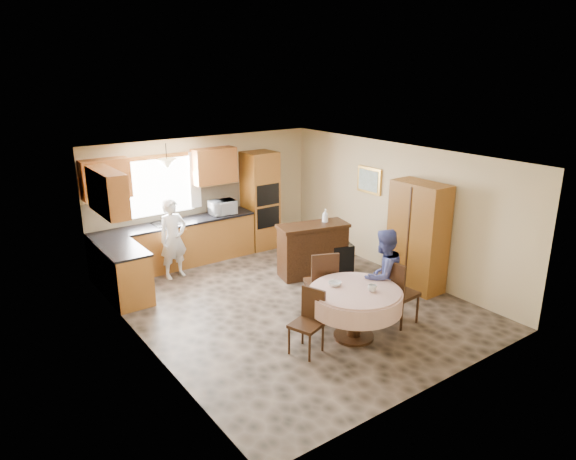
{
  "coord_description": "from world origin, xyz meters",
  "views": [
    {
      "loc": [
        -4.67,
        -6.45,
        3.84
      ],
      "look_at": [
        0.18,
        0.3,
        1.19
      ],
      "focal_mm": 32.0,
      "sensor_mm": 36.0,
      "label": 1
    }
  ],
  "objects_px": {
    "chair_left": "(309,318)",
    "chair_back": "(322,280)",
    "sideboard": "(313,251)",
    "dining_table": "(355,300)",
    "person_sink": "(173,239)",
    "person_dining": "(383,276)",
    "chair_right": "(397,289)",
    "cupboard": "(418,236)",
    "oven_tower": "(260,200)"
  },
  "relations": [
    {
      "from": "oven_tower",
      "to": "chair_right",
      "type": "relative_size",
      "value": 2.01
    },
    {
      "from": "chair_back",
      "to": "oven_tower",
      "type": "bearing_deg",
      "value": -84.22
    },
    {
      "from": "cupboard",
      "to": "chair_right",
      "type": "distance_m",
      "value": 1.58
    },
    {
      "from": "chair_back",
      "to": "dining_table",
      "type": "bearing_deg",
      "value": 105.66
    },
    {
      "from": "person_dining",
      "to": "dining_table",
      "type": "bearing_deg",
      "value": 10.23
    },
    {
      "from": "cupboard",
      "to": "dining_table",
      "type": "relative_size",
      "value": 1.43
    },
    {
      "from": "chair_right",
      "to": "person_sink",
      "type": "xyz_separation_m",
      "value": [
        -2.01,
        3.76,
        0.18
      ]
    },
    {
      "from": "oven_tower",
      "to": "chair_left",
      "type": "bearing_deg",
      "value": -114.1
    },
    {
      "from": "person_dining",
      "to": "cupboard",
      "type": "bearing_deg",
      "value": -160.62
    },
    {
      "from": "sideboard",
      "to": "cupboard",
      "type": "relative_size",
      "value": 0.69
    },
    {
      "from": "person_dining",
      "to": "chair_right",
      "type": "bearing_deg",
      "value": 111.21
    },
    {
      "from": "oven_tower",
      "to": "dining_table",
      "type": "relative_size",
      "value": 1.56
    },
    {
      "from": "cupboard",
      "to": "person_dining",
      "type": "bearing_deg",
      "value": -158.64
    },
    {
      "from": "chair_left",
      "to": "person_sink",
      "type": "bearing_deg",
      "value": 167.71
    },
    {
      "from": "cupboard",
      "to": "chair_back",
      "type": "bearing_deg",
      "value": 175.72
    },
    {
      "from": "dining_table",
      "to": "chair_left",
      "type": "bearing_deg",
      "value": 172.4
    },
    {
      "from": "chair_back",
      "to": "person_dining",
      "type": "xyz_separation_m",
      "value": [
        0.62,
        -0.71,
        0.16
      ]
    },
    {
      "from": "sideboard",
      "to": "chair_back",
      "type": "relative_size",
      "value": 1.24
    },
    {
      "from": "cupboard",
      "to": "person_sink",
      "type": "height_order",
      "value": "cupboard"
    },
    {
      "from": "chair_left",
      "to": "person_dining",
      "type": "relative_size",
      "value": 0.61
    },
    {
      "from": "person_dining",
      "to": "sideboard",
      "type": "bearing_deg",
      "value": -99.54
    },
    {
      "from": "oven_tower",
      "to": "cupboard",
      "type": "relative_size",
      "value": 1.09
    },
    {
      "from": "chair_left",
      "to": "person_dining",
      "type": "distance_m",
      "value": 1.5
    },
    {
      "from": "sideboard",
      "to": "person_dining",
      "type": "distance_m",
      "value": 2.13
    },
    {
      "from": "chair_right",
      "to": "cupboard",
      "type": "bearing_deg",
      "value": -64.05
    },
    {
      "from": "chair_left",
      "to": "person_dining",
      "type": "xyz_separation_m",
      "value": [
        1.48,
        0.05,
        0.25
      ]
    },
    {
      "from": "person_sink",
      "to": "chair_right",
      "type": "bearing_deg",
      "value": -68.32
    },
    {
      "from": "chair_back",
      "to": "chair_right",
      "type": "bearing_deg",
      "value": 149.61
    },
    {
      "from": "chair_right",
      "to": "oven_tower",
      "type": "bearing_deg",
      "value": -7.92
    },
    {
      "from": "chair_left",
      "to": "person_sink",
      "type": "relative_size",
      "value": 0.6
    },
    {
      "from": "sideboard",
      "to": "cupboard",
      "type": "xyz_separation_m",
      "value": [
        1.14,
        -1.54,
        0.5
      ]
    },
    {
      "from": "cupboard",
      "to": "dining_table",
      "type": "distance_m",
      "value": 2.28
    },
    {
      "from": "chair_left",
      "to": "person_dining",
      "type": "bearing_deg",
      "value": 72.96
    },
    {
      "from": "chair_left",
      "to": "person_sink",
      "type": "xyz_separation_m",
      "value": [
        -0.43,
        3.59,
        0.26
      ]
    },
    {
      "from": "oven_tower",
      "to": "chair_right",
      "type": "bearing_deg",
      "value": -93.41
    },
    {
      "from": "chair_left",
      "to": "chair_back",
      "type": "distance_m",
      "value": 1.15
    },
    {
      "from": "dining_table",
      "to": "person_dining",
      "type": "distance_m",
      "value": 0.75
    },
    {
      "from": "chair_left",
      "to": "dining_table",
      "type": "bearing_deg",
      "value": 63.31
    },
    {
      "from": "dining_table",
      "to": "person_dining",
      "type": "relative_size",
      "value": 0.9
    },
    {
      "from": "chair_left",
      "to": "chair_back",
      "type": "bearing_deg",
      "value": 112.39
    },
    {
      "from": "person_sink",
      "to": "chair_left",
      "type": "bearing_deg",
      "value": -89.58
    },
    {
      "from": "chair_back",
      "to": "chair_left",
      "type": "bearing_deg",
      "value": 63.51
    },
    {
      "from": "cupboard",
      "to": "chair_back",
      "type": "relative_size",
      "value": 1.81
    },
    {
      "from": "dining_table",
      "to": "chair_right",
      "type": "distance_m",
      "value": 0.82
    },
    {
      "from": "oven_tower",
      "to": "chair_back",
      "type": "relative_size",
      "value": 1.97
    },
    {
      "from": "oven_tower",
      "to": "cupboard",
      "type": "bearing_deg",
      "value": -72.94
    },
    {
      "from": "chair_left",
      "to": "chair_back",
      "type": "relative_size",
      "value": 0.85
    },
    {
      "from": "dining_table",
      "to": "chair_left",
      "type": "xyz_separation_m",
      "value": [
        -0.76,
        0.1,
        -0.1
      ]
    },
    {
      "from": "dining_table",
      "to": "sideboard",
      "type": "bearing_deg",
      "value": 66.14
    },
    {
      "from": "chair_back",
      "to": "person_sink",
      "type": "distance_m",
      "value": 3.12
    }
  ]
}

